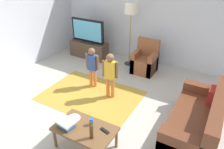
{
  "coord_description": "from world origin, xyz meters",
  "views": [
    {
      "loc": [
        1.99,
        -2.91,
        2.89
      ],
      "look_at": [
        0.0,
        0.6,
        0.65
      ],
      "focal_mm": 34.89,
      "sensor_mm": 36.0,
      "label": 1
    }
  ],
  "objects_px": {
    "child_center": "(110,72)",
    "armchair": "(145,61)",
    "tv": "(88,31)",
    "coffee_table": "(85,130)",
    "book_stack": "(66,124)",
    "bottle": "(91,131)",
    "floor_lamp": "(131,12)",
    "couch": "(199,123)",
    "tv_remote": "(105,131)",
    "child_near_tv": "(92,64)",
    "tv_stand": "(89,50)",
    "plate": "(74,118)",
    "soda_can": "(91,122)"
  },
  "relations": [
    {
      "from": "armchair",
      "to": "coffee_table",
      "type": "bearing_deg",
      "value": -86.69
    },
    {
      "from": "tv",
      "to": "plate",
      "type": "bearing_deg",
      "value": -59.05
    },
    {
      "from": "child_near_tv",
      "to": "child_center",
      "type": "bearing_deg",
      "value": -18.13
    },
    {
      "from": "couch",
      "to": "child_near_tv",
      "type": "xyz_separation_m",
      "value": [
        -2.58,
        0.48,
        0.32
      ]
    },
    {
      "from": "floor_lamp",
      "to": "soda_can",
      "type": "distance_m",
      "value": 3.42
    },
    {
      "from": "floor_lamp",
      "to": "book_stack",
      "type": "distance_m",
      "value": 3.58
    },
    {
      "from": "child_center",
      "to": "book_stack",
      "type": "xyz_separation_m",
      "value": [
        0.11,
        -1.62,
        -0.16
      ]
    },
    {
      "from": "child_near_tv",
      "to": "book_stack",
      "type": "relative_size",
      "value": 3.31
    },
    {
      "from": "child_center",
      "to": "tv_remote",
      "type": "height_order",
      "value": "child_center"
    },
    {
      "from": "coffee_table",
      "to": "soda_can",
      "type": "distance_m",
      "value": 0.17
    },
    {
      "from": "couch",
      "to": "child_center",
      "type": "distance_m",
      "value": 2.02
    },
    {
      "from": "armchair",
      "to": "soda_can",
      "type": "bearing_deg",
      "value": -85.59
    },
    {
      "from": "floor_lamp",
      "to": "tv_remote",
      "type": "bearing_deg",
      "value": -71.15
    },
    {
      "from": "tv",
      "to": "coffee_table",
      "type": "height_order",
      "value": "tv"
    },
    {
      "from": "tv",
      "to": "bottle",
      "type": "distance_m",
      "value": 3.97
    },
    {
      "from": "child_near_tv",
      "to": "floor_lamp",
      "type": "bearing_deg",
      "value": 81.65
    },
    {
      "from": "book_stack",
      "to": "coffee_table",
      "type": "bearing_deg",
      "value": 23.66
    },
    {
      "from": "tv_remote",
      "to": "plate",
      "type": "height_order",
      "value": "plate"
    },
    {
      "from": "child_near_tv",
      "to": "couch",
      "type": "bearing_deg",
      "value": -10.5
    },
    {
      "from": "armchair",
      "to": "book_stack",
      "type": "relative_size",
      "value": 2.95
    },
    {
      "from": "child_center",
      "to": "book_stack",
      "type": "distance_m",
      "value": 1.63
    },
    {
      "from": "bottle",
      "to": "coffee_table",
      "type": "bearing_deg",
      "value": 151.39
    },
    {
      "from": "couch",
      "to": "tv_remote",
      "type": "height_order",
      "value": "couch"
    },
    {
      "from": "book_stack",
      "to": "plate",
      "type": "distance_m",
      "value": 0.23
    },
    {
      "from": "child_near_tv",
      "to": "book_stack",
      "type": "xyz_separation_m",
      "value": [
        0.71,
        -1.82,
        -0.13
      ]
    },
    {
      "from": "floor_lamp",
      "to": "plate",
      "type": "relative_size",
      "value": 8.09
    },
    {
      "from": "coffee_table",
      "to": "soda_can",
      "type": "height_order",
      "value": "soda_can"
    },
    {
      "from": "armchair",
      "to": "bottle",
      "type": "xyz_separation_m",
      "value": [
        0.4,
        -3.19,
        0.25
      ]
    },
    {
      "from": "child_center",
      "to": "tv",
      "type": "bearing_deg",
      "value": 136.92
    },
    {
      "from": "tv_stand",
      "to": "plate",
      "type": "xyz_separation_m",
      "value": [
        1.79,
        -3.01,
        0.18
      ]
    },
    {
      "from": "plate",
      "to": "soda_can",
      "type": "bearing_deg",
      "value": 3.27
    },
    {
      "from": "plate",
      "to": "child_near_tv",
      "type": "bearing_deg",
      "value": 113.45
    },
    {
      "from": "coffee_table",
      "to": "child_center",
      "type": "bearing_deg",
      "value": 104.5
    },
    {
      "from": "bottle",
      "to": "floor_lamp",
      "type": "bearing_deg",
      "value": 106.15
    },
    {
      "from": "floor_lamp",
      "to": "soda_can",
      "type": "bearing_deg",
      "value": -75.55
    },
    {
      "from": "floor_lamp",
      "to": "bottle",
      "type": "bearing_deg",
      "value": -73.85
    },
    {
      "from": "tv",
      "to": "plate",
      "type": "xyz_separation_m",
      "value": [
        1.79,
        -2.99,
        -0.42
      ]
    },
    {
      "from": "plate",
      "to": "tv_stand",
      "type": "bearing_deg",
      "value": 120.78
    },
    {
      "from": "couch",
      "to": "tv_remote",
      "type": "xyz_separation_m",
      "value": [
        -1.26,
        -1.11,
        0.14
      ]
    },
    {
      "from": "coffee_table",
      "to": "armchair",
      "type": "bearing_deg",
      "value": 93.31
    },
    {
      "from": "floor_lamp",
      "to": "soda_can",
      "type": "xyz_separation_m",
      "value": [
        0.81,
        -3.14,
        -1.06
      ]
    },
    {
      "from": "child_center",
      "to": "armchair",
      "type": "bearing_deg",
      "value": 82.46
    },
    {
      "from": "armchair",
      "to": "plate",
      "type": "distance_m",
      "value": 2.98
    },
    {
      "from": "couch",
      "to": "coffee_table",
      "type": "bearing_deg",
      "value": -142.52
    },
    {
      "from": "armchair",
      "to": "book_stack",
      "type": "xyz_separation_m",
      "value": [
        -0.1,
        -3.19,
        0.18
      ]
    },
    {
      "from": "couch",
      "to": "book_stack",
      "type": "bearing_deg",
      "value": -144.35
    },
    {
      "from": "armchair",
      "to": "child_center",
      "type": "xyz_separation_m",
      "value": [
        -0.21,
        -1.58,
        0.35
      ]
    },
    {
      "from": "coffee_table",
      "to": "plate",
      "type": "xyz_separation_m",
      "value": [
        -0.3,
        0.1,
        0.06
      ]
    },
    {
      "from": "tv_remote",
      "to": "bottle",
      "type": "bearing_deg",
      "value": -99.5
    },
    {
      "from": "tv",
      "to": "tv_remote",
      "type": "distance_m",
      "value": 3.87
    }
  ]
}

